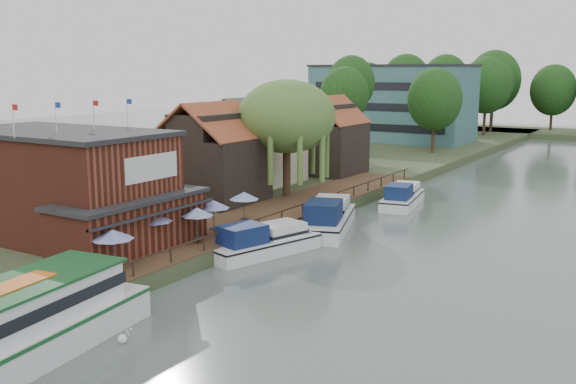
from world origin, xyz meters
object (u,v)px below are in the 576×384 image
Objects in this scene: pub at (80,186)px; hotel_block at (392,103)px; umbrella_1 at (154,232)px; cottage_c at (327,135)px; swan at (122,338)px; cruiser_0 at (264,238)px; umbrella_4 at (244,208)px; cottage_a at (211,152)px; umbrella_2 at (198,226)px; cruiser_2 at (403,194)px; cruiser_1 at (328,214)px; willow at (287,139)px; umbrella_0 at (113,250)px; cottage_b at (250,140)px; umbrella_3 at (214,217)px.

pub is 71.49m from hotel_block.
hotel_block is at bearing 101.25° from umbrella_1.
swan is (12.77, -42.75, -5.03)m from cottage_c.
cruiser_0 reaches higher than swan.
cottage_a is at bearing 142.61° from umbrella_4.
pub is 8.26m from umbrella_2.
cottage_a reaches higher than umbrella_2.
pub is 8.42× the size of umbrella_2.
cruiser_2 is (12.98, 11.42, -4.14)m from cottage_a.
umbrella_1 is at bearing -78.75° from hotel_block.
cruiser_1 is 24.68× the size of swan.
willow is 4.36× the size of umbrella_0.
cottage_b is at bearing 143.92° from cruiser_0.
cottage_a is at bearing -131.99° from willow.
umbrella_0 is 7.79m from swan.
umbrella_3 is (14.68, -65.42, -4.86)m from hotel_block.
pub reaches higher than swan.
cruiser_2 is (5.36, 17.24, -1.18)m from umbrella_4.
umbrella_4 is at bearing 96.11° from umbrella_2.
umbrella_4 is at bearing 86.08° from umbrella_1.
cruiser_2 is at bearing 37.13° from willow.
cottage_c is at bearing 103.25° from umbrella_2.
cottage_a is 0.82× the size of willow.
cottage_c reaches higher than cruiser_2.
hotel_block is at bearing 102.68° from umbrella_2.
cottage_b reaches higher than umbrella_0.
cottage_b and cottage_c have the same top height.
umbrella_4 reaches higher than cruiser_1.
willow is 4.39× the size of umbrella_2.
umbrella_0 is 7.01m from umbrella_2.
cottage_c is at bearing 126.80° from cruiser_0.
pub is 15.05m from cottage_a.
pub is 1.92× the size of willow.
cottage_c reaches higher than umbrella_3.
willow reaches higher than cottage_a.
hotel_block is at bearing 102.20° from cottage_c.
hotel_block is 2.75× the size of cruiser_2.
umbrella_4 is at bearing -117.31° from cruiser_2.
cottage_b is 1.01× the size of cruiser_0.
hotel_block is (-8.00, 71.00, 2.50)m from pub.
swan is (6.74, -9.25, -2.07)m from umbrella_1.
pub reaches higher than umbrella_3.
cottage_a is at bearing -82.87° from hotel_block.
pub is 20.36m from willow.
cruiser_0 is (3.56, -2.72, -1.15)m from umbrella_4.
cruiser_0 is at bearing -112.71° from cruiser_1.
cottage_a is 3.62× the size of umbrella_3.
cottage_b is 4.04× the size of umbrella_3.
hotel_block is 10.62× the size of umbrella_0.
cottage_a reaches higher than umbrella_1.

